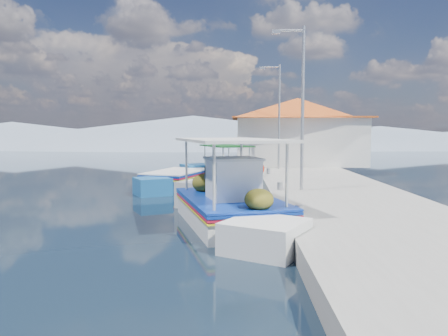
{
  "coord_description": "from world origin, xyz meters",
  "views": [
    {
      "loc": [
        2.21,
        -14.05,
        2.71
      ],
      "look_at": [
        1.69,
        2.27,
        1.3
      ],
      "focal_mm": 34.51,
      "sensor_mm": 36.0,
      "label": 1
    }
  ],
  "objects": [
    {
      "name": "main_caique",
      "position": [
        2.02,
        -1.65,
        0.53
      ],
      "size": [
        3.97,
        8.02,
        2.76
      ],
      "rotation": [
        0.0,
        0.0,
        -0.29
      ],
      "color": "white",
      "rests_on": "ground"
    },
    {
      "name": "ground",
      "position": [
        0.0,
        0.0,
        0.0
      ],
      "size": [
        160.0,
        160.0,
        0.0
      ],
      "primitive_type": "plane",
      "color": "black",
      "rests_on": "ground"
    },
    {
      "name": "lamp_post_near",
      "position": [
        4.51,
        2.0,
        3.85
      ],
      "size": [
        1.21,
        0.14,
        6.0
      ],
      "color": "#A5A8AD",
      "rests_on": "quay"
    },
    {
      "name": "caique_green_canopy",
      "position": [
        1.66,
        7.71,
        0.33
      ],
      "size": [
        3.22,
        5.43,
        2.21
      ],
      "rotation": [
        0.0,
        0.0,
        -0.4
      ],
      "color": "#185590",
      "rests_on": "ground"
    },
    {
      "name": "caique_blue_hull",
      "position": [
        -0.72,
        6.35,
        0.33
      ],
      "size": [
        3.32,
        6.57,
        1.22
      ],
      "rotation": [
        0.0,
        0.0,
        0.3
      ],
      "color": "#185590",
      "rests_on": "ground"
    },
    {
      "name": "harbor_building",
      "position": [
        6.2,
        15.0,
        2.78
      ],
      "size": [
        10.49,
        10.49,
        4.4
      ],
      "color": "silver",
      "rests_on": "quay"
    },
    {
      "name": "mountain_ridge",
      "position": [
        6.54,
        56.0,
        2.04
      ],
      "size": [
        171.4,
        96.0,
        5.5
      ],
      "color": "gray",
      "rests_on": "ground"
    },
    {
      "name": "lamp_post_far",
      "position": [
        4.51,
        11.0,
        3.85
      ],
      "size": [
        1.21,
        0.14,
        6.0
      ],
      "color": "#A5A8AD",
      "rests_on": "quay"
    },
    {
      "name": "bollards",
      "position": [
        3.8,
        5.25,
        0.65
      ],
      "size": [
        0.2,
        17.2,
        0.3
      ],
      "color": "#A5A8AD",
      "rests_on": "quay"
    },
    {
      "name": "quay",
      "position": [
        5.9,
        6.0,
        0.25
      ],
      "size": [
        5.0,
        44.0,
        0.5
      ],
      "primitive_type": "cube",
      "color": "gray",
      "rests_on": "ground"
    }
  ]
}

